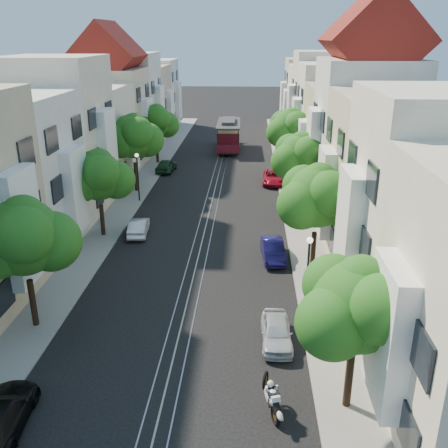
# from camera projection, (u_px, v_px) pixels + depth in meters

# --- Properties ---
(ground) EXTENTS (200.00, 200.00, 0.00)m
(ground) POSITION_uv_depth(u_px,v_px,m) (216.00, 184.00, 48.76)
(ground) COLOR black
(ground) RESTS_ON ground
(sidewalk_east) EXTENTS (2.50, 80.00, 0.12)m
(sidewalk_east) POSITION_uv_depth(u_px,v_px,m) (291.00, 184.00, 48.38)
(sidewalk_east) COLOR gray
(sidewalk_east) RESTS_ON ground
(sidewalk_west) EXTENTS (2.50, 80.00, 0.12)m
(sidewalk_west) POSITION_uv_depth(u_px,v_px,m) (143.00, 182.00, 49.11)
(sidewalk_west) COLOR gray
(sidewalk_west) RESTS_ON ground
(rail_left) EXTENTS (0.06, 80.00, 0.02)m
(rail_left) POSITION_uv_depth(u_px,v_px,m) (211.00, 184.00, 48.79)
(rail_left) COLOR gray
(rail_left) RESTS_ON ground
(rail_slot) EXTENTS (0.06, 80.00, 0.02)m
(rail_slot) POSITION_uv_depth(u_px,v_px,m) (216.00, 184.00, 48.76)
(rail_slot) COLOR gray
(rail_slot) RESTS_ON ground
(rail_right) EXTENTS (0.06, 80.00, 0.02)m
(rail_right) POSITION_uv_depth(u_px,v_px,m) (222.00, 184.00, 48.73)
(rail_right) COLOR gray
(rail_right) RESTS_ON ground
(lane_line) EXTENTS (0.08, 80.00, 0.01)m
(lane_line) POSITION_uv_depth(u_px,v_px,m) (216.00, 184.00, 48.76)
(lane_line) COLOR tan
(lane_line) RESTS_ON ground
(townhouses_east) EXTENTS (7.75, 72.00, 12.00)m
(townhouses_east) POSITION_uv_depth(u_px,v_px,m) (343.00, 132.00, 46.25)
(townhouses_east) COLOR beige
(townhouses_east) RESTS_ON ground
(townhouses_west) EXTENTS (7.75, 72.00, 11.76)m
(townhouses_west) POSITION_uv_depth(u_px,v_px,m) (92.00, 131.00, 47.48)
(townhouses_west) COLOR silver
(townhouses_west) RESTS_ON ground
(tree_e_a) EXTENTS (4.72, 3.87, 6.27)m
(tree_e_a) POSITION_uv_depth(u_px,v_px,m) (358.00, 309.00, 17.86)
(tree_e_a) COLOR black
(tree_e_a) RESTS_ON ground
(tree_e_b) EXTENTS (4.93, 4.08, 6.68)m
(tree_e_b) POSITION_uv_depth(u_px,v_px,m) (318.00, 198.00, 28.95)
(tree_e_b) COLOR black
(tree_e_b) RESTS_ON ground
(tree_e_c) EXTENTS (4.84, 3.99, 6.52)m
(tree_e_c) POSITION_uv_depth(u_px,v_px,m) (301.00, 157.00, 39.27)
(tree_e_c) COLOR black
(tree_e_c) RESTS_ON ground
(tree_e_d) EXTENTS (5.01, 4.16, 6.85)m
(tree_e_d) POSITION_uv_depth(u_px,v_px,m) (291.00, 129.00, 49.45)
(tree_e_d) COLOR black
(tree_e_d) RESTS_ON ground
(tree_w_a) EXTENTS (4.93, 4.08, 6.68)m
(tree_w_a) POSITION_uv_depth(u_px,v_px,m) (24.00, 239.00, 23.14)
(tree_w_a) COLOR black
(tree_w_a) RESTS_ON ground
(tree_w_b) EXTENTS (4.72, 3.87, 6.27)m
(tree_w_b) POSITION_uv_depth(u_px,v_px,m) (99.00, 177.00, 34.47)
(tree_w_b) COLOR black
(tree_w_b) RESTS_ON ground
(tree_w_c) EXTENTS (5.13, 4.28, 7.09)m
(tree_w_c) POSITION_uv_depth(u_px,v_px,m) (134.00, 137.00, 44.50)
(tree_w_c) COLOR black
(tree_w_c) RESTS_ON ground
(tree_w_d) EXTENTS (4.84, 3.99, 6.52)m
(tree_w_d) POSITION_uv_depth(u_px,v_px,m) (156.00, 122.00, 54.94)
(tree_w_d) COLOR black
(tree_w_d) RESTS_ON ground
(lamp_east) EXTENTS (0.32, 0.32, 4.16)m
(lamp_east) POSITION_uv_depth(u_px,v_px,m) (308.00, 264.00, 25.02)
(lamp_east) COLOR black
(lamp_east) RESTS_ON ground
(lamp_west) EXTENTS (0.32, 0.32, 4.16)m
(lamp_west) POSITION_uv_depth(u_px,v_px,m) (138.00, 170.00, 42.47)
(lamp_west) COLOR black
(lamp_west) RESTS_ON ground
(sportbike_rider) EXTENTS (0.75, 1.93, 1.45)m
(sportbike_rider) POSITION_uv_depth(u_px,v_px,m) (272.00, 397.00, 18.80)
(sportbike_rider) COLOR black
(sportbike_rider) RESTS_ON ground
(cable_car) EXTENTS (2.99, 9.08, 3.47)m
(cable_car) POSITION_uv_depth(u_px,v_px,m) (229.00, 133.00, 62.70)
(cable_car) COLOR black
(cable_car) RESTS_ON ground
(parked_car_e_near) EXTENTS (1.48, 3.54, 1.20)m
(parked_car_e_near) POSITION_uv_depth(u_px,v_px,m) (276.00, 332.00, 23.32)
(parked_car_e_near) COLOR #B5BAC2
(parked_car_e_near) RESTS_ON ground
(parked_car_e_mid) EXTENTS (1.63, 3.92, 1.26)m
(parked_car_e_mid) POSITION_uv_depth(u_px,v_px,m) (273.00, 250.00, 32.15)
(parked_car_e_mid) COLOR #100C40
(parked_car_e_mid) RESTS_ON ground
(parked_car_e_far) EXTENTS (2.27, 4.59, 1.25)m
(parked_car_e_far) POSITION_uv_depth(u_px,v_px,m) (274.00, 177.00, 48.61)
(parked_car_e_far) COLOR maroon
(parked_car_e_far) RESTS_ON ground
(parked_car_w_mid) EXTENTS (1.57, 3.66, 1.17)m
(parked_car_w_mid) POSITION_uv_depth(u_px,v_px,m) (139.00, 227.00, 36.12)
(parked_car_w_mid) COLOR silver
(parked_car_w_mid) RESTS_ON ground
(parked_car_w_far) EXTENTS (2.00, 4.12, 1.36)m
(parked_car_w_far) POSITION_uv_depth(u_px,v_px,m) (166.00, 166.00, 52.81)
(parked_car_w_far) COLOR #16381F
(parked_car_w_far) RESTS_ON ground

